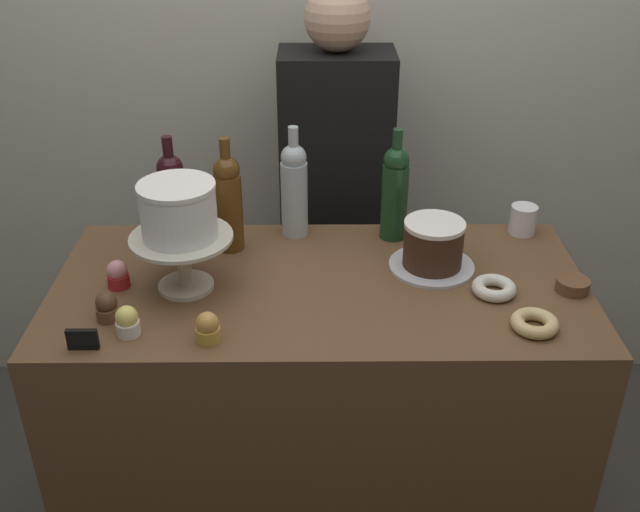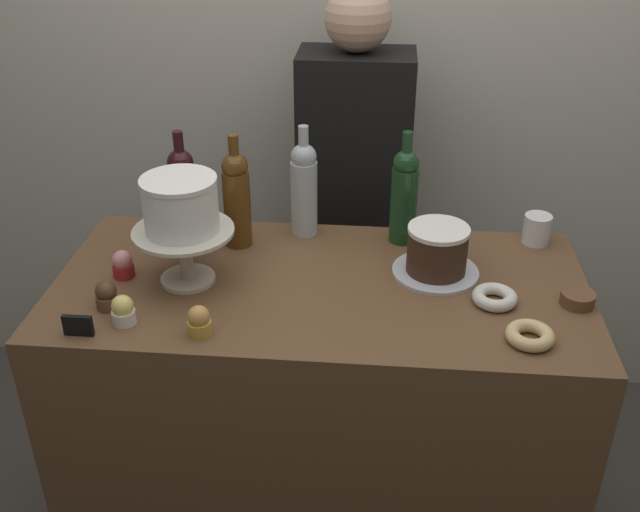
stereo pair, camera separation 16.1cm
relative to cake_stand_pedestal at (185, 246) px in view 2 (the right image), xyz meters
The scene contains 20 objects.
back_wall 1.02m from the cake_stand_pedestal, 69.65° to the left, with size 6.00×0.05×2.60m.
display_counter 0.68m from the cake_stand_pedestal, ahead, with size 1.38×0.66×0.96m.
cake_stand_pedestal is the anchor object (origin of this frame).
white_layer_cake 0.12m from the cake_stand_pedestal, behind, with size 0.19×0.19×0.14m.
silver_serving_platter 0.66m from the cake_stand_pedestal, ahead, with size 0.23×0.23×0.01m.
chocolate_round_cake 0.65m from the cake_stand_pedestal, ahead, with size 0.16×0.16×0.13m.
wine_bottle_clear 0.40m from the cake_stand_pedestal, 47.29° to the left, with size 0.08×0.08×0.33m.
wine_bottle_dark_red 0.23m from the cake_stand_pedestal, 104.28° to the left, with size 0.08×0.08×0.33m.
wine_bottle_amber 0.24m from the cake_stand_pedestal, 65.73° to the left, with size 0.08×0.08×0.33m.
wine_bottle_green 0.62m from the cake_stand_pedestal, 26.34° to the left, with size 0.08×0.08×0.33m.
cupcake_strawberry 0.19m from the cake_stand_pedestal, behind, with size 0.06×0.06×0.07m.
cupcake_lemon 0.24m from the cake_stand_pedestal, 116.87° to the right, with size 0.06×0.06×0.07m.
cupcake_caramel 0.25m from the cake_stand_pedestal, 69.49° to the right, with size 0.06×0.06×0.07m.
cupcake_chocolate 0.23m from the cake_stand_pedestal, 139.13° to the right, with size 0.06×0.06×0.07m.
donut_sugar 0.79m from the cake_stand_pedestal, ahead, with size 0.11×0.11×0.03m.
donut_glazed 0.87m from the cake_stand_pedestal, 12.72° to the right, with size 0.11×0.11×0.03m.
cookie_stack 0.99m from the cake_stand_pedestal, ahead, with size 0.08×0.08×0.03m.
price_sign_chalkboard 0.33m from the cake_stand_pedestal, 126.38° to the right, with size 0.07×0.01×0.05m.
coffee_cup_ceramic 0.98m from the cake_stand_pedestal, 17.50° to the left, with size 0.08×0.08×0.08m.
barista_figure 0.78m from the cake_stand_pedestal, 57.65° to the left, with size 0.36×0.22×1.60m.
Camera 2 is at (0.15, -1.63, 1.96)m, focal length 41.53 mm.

